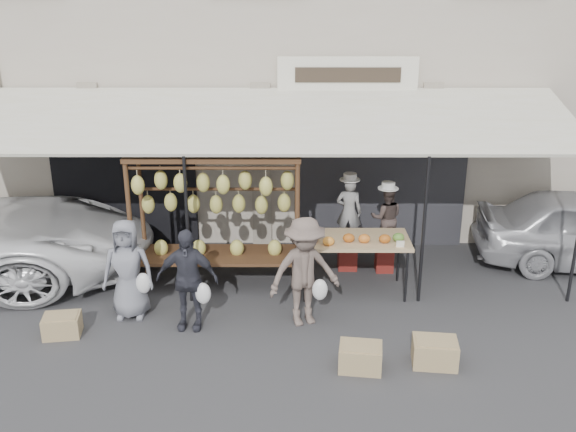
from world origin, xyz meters
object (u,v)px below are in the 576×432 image
object	(u,v)px
produce_table	(355,241)
crate_near_b	(435,352)
banana_rack	(215,195)
customer_left	(128,269)
vendor_right	(386,218)
customer_mid	(187,279)
crate_far	(62,325)
vendor_left	(349,212)
customer_right	(304,272)
crate_near_a	(360,357)

from	to	relation	value
produce_table	crate_near_b	bearing A→B (deg)	-67.30
banana_rack	customer_left	distance (m)	1.71
vendor_right	customer_mid	bearing A→B (deg)	36.27
produce_table	customer_mid	bearing A→B (deg)	-155.59
produce_table	crate_far	bearing A→B (deg)	-162.11
vendor_left	customer_mid	distance (m)	3.15
customer_right	crate_far	xyz separation A→B (m)	(-3.36, -0.36, -0.65)
vendor_left	customer_mid	world-z (taller)	vendor_left
customer_right	crate_far	distance (m)	3.44
vendor_left	customer_mid	bearing A→B (deg)	51.64
customer_left	vendor_left	bearing A→B (deg)	25.75
banana_rack	customer_right	world-z (taller)	banana_rack
vendor_left	crate_far	distance (m)	4.79
customer_mid	customer_right	bearing A→B (deg)	8.30
crate_near_b	crate_far	bearing A→B (deg)	172.04
vendor_right	customer_mid	size ratio (longest dim) A/B	0.73
produce_table	vendor_right	xyz separation A→B (m)	(0.60, 0.81, 0.08)
produce_table	customer_mid	world-z (taller)	customer_mid
crate_near_b	crate_far	world-z (taller)	crate_near_b
banana_rack	produce_table	world-z (taller)	banana_rack
vendor_left	vendor_right	world-z (taller)	vendor_left
vendor_right	customer_right	xyz separation A→B (m)	(-1.40, -1.79, -0.15)
customer_mid	customer_right	distance (m)	1.64
vendor_left	customer_right	xyz separation A→B (m)	(-0.78, -1.88, -0.23)
customer_left	customer_mid	bearing A→B (deg)	-20.80
banana_rack	customer_right	bearing A→B (deg)	-39.83
crate_near_a	crate_near_b	xyz separation A→B (m)	(0.96, 0.11, 0.01)
customer_left	customer_mid	distance (m)	0.96
customer_right	crate_near_a	world-z (taller)	customer_right
vendor_left	customer_mid	xyz separation A→B (m)	(-2.41, -2.00, -0.29)
produce_table	crate_near_b	distance (m)	2.33
banana_rack	customer_right	size ratio (longest dim) A/B	1.62
customer_right	crate_near_b	bearing A→B (deg)	-52.21
vendor_left	crate_near_a	distance (m)	3.17
customer_mid	crate_near_a	xyz separation A→B (m)	(2.32, -1.05, -0.58)
customer_left	vendor_right	bearing A→B (deg)	20.91
produce_table	crate_near_a	distance (m)	2.27
banana_rack	customer_left	world-z (taller)	banana_rack
crate_near_a	crate_near_b	size ratio (longest dim) A/B	0.95
crate_near_a	crate_near_b	bearing A→B (deg)	6.28
crate_near_a	vendor_left	bearing A→B (deg)	88.35
customer_mid	crate_near_a	distance (m)	2.61
customer_left	crate_near_a	bearing A→B (deg)	-24.17
customer_right	produce_table	bearing A→B (deg)	31.44
produce_table	customer_right	bearing A→B (deg)	-129.08
vendor_right	customer_left	world-z (taller)	vendor_right
crate_near_a	customer_mid	bearing A→B (deg)	155.72
customer_mid	vendor_left	bearing A→B (deg)	43.79
produce_table	customer_mid	distance (m)	2.67
vendor_right	customer_mid	distance (m)	3.59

